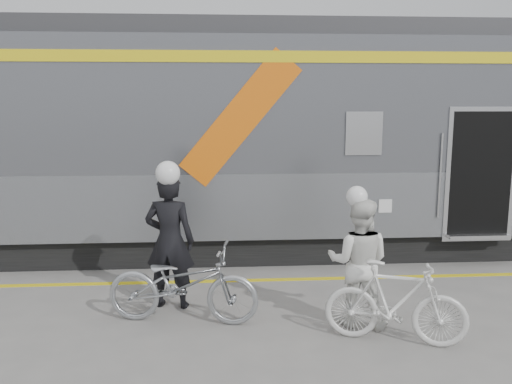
{
  "coord_description": "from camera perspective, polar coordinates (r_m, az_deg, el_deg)",
  "views": [
    {
      "loc": [
        -0.32,
        -5.93,
        2.81
      ],
      "look_at": [
        0.2,
        1.6,
        1.5
      ],
      "focal_mm": 38.0,
      "sensor_mm": 36.0,
      "label": 1
    }
  ],
  "objects": [
    {
      "name": "bicycle_right",
      "position": [
        6.56,
        14.48,
        -11.2
      ],
      "size": [
        1.69,
        0.97,
        0.98
      ],
      "primitive_type": "imported",
      "rotation": [
        0.0,
        0.0,
        1.23
      ],
      "color": "silver",
      "rests_on": "ground"
    },
    {
      "name": "man",
      "position": [
        7.39,
        -9.07,
        -5.12
      ],
      "size": [
        0.74,
        0.55,
        1.84
      ],
      "primitive_type": "imported",
      "rotation": [
        0.0,
        0.0,
        2.96
      ],
      "color": "black",
      "rests_on": "ground"
    },
    {
      "name": "train",
      "position": [
        10.38,
        8.05,
        5.57
      ],
      "size": [
        24.0,
        3.17,
        4.1
      ],
      "color": "black",
      "rests_on": "ground"
    },
    {
      "name": "helmet_man",
      "position": [
        7.19,
        -9.3,
        3.2
      ],
      "size": [
        0.32,
        0.32,
        0.32
      ],
      "primitive_type": "sphere",
      "color": "white",
      "rests_on": "man"
    },
    {
      "name": "bicycle_left",
      "position": [
        6.97,
        -7.71,
        -9.56
      ],
      "size": [
        2.01,
        1.01,
        1.01
      ],
      "primitive_type": "imported",
      "rotation": [
        0.0,
        0.0,
        1.39
      ],
      "color": "#9C9FA3",
      "rests_on": "ground"
    },
    {
      "name": "safety_strip",
      "position": [
        8.56,
        -1.63,
        -9.29
      ],
      "size": [
        24.0,
        0.12,
        0.01
      ],
      "primitive_type": "cube",
      "color": "yellow",
      "rests_on": "ground"
    },
    {
      "name": "helmet_woman",
      "position": [
        6.66,
        11.01,
        0.44
      ],
      "size": [
        0.26,
        0.26,
        0.26
      ],
      "primitive_type": "sphere",
      "color": "white",
      "rests_on": "woman"
    },
    {
      "name": "ground",
      "position": [
        6.57,
        -0.82,
        -15.48
      ],
      "size": [
        90.0,
        90.0,
        0.0
      ],
      "primitive_type": "plane",
      "color": "slate",
      "rests_on": "ground"
    },
    {
      "name": "woman",
      "position": [
        6.87,
        10.75,
        -7.28
      ],
      "size": [
        0.94,
        0.84,
        1.61
      ],
      "primitive_type": "imported",
      "rotation": [
        0.0,
        0.0,
        2.8
      ],
      "color": "white",
      "rests_on": "ground"
    }
  ]
}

